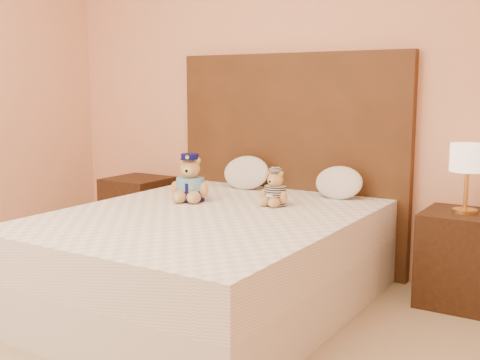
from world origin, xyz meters
name	(u,v)px	position (x,y,z in m)	size (l,w,h in m)	color
bed	(209,259)	(0.00, 1.20, 0.28)	(1.60, 2.00, 0.55)	white
headboard	(290,160)	(0.00, 2.21, 0.75)	(1.75, 0.08, 1.50)	#542E19
nightstand_left	(138,212)	(-1.25, 2.00, 0.28)	(0.45, 0.45, 0.55)	#361F11
nightstand_right	(462,258)	(1.25, 2.00, 0.28)	(0.45, 0.45, 0.55)	#361F11
lamp	(468,161)	(1.25, 2.00, 0.85)	(0.20, 0.20, 0.40)	gold
teddy_police	(190,178)	(-0.31, 1.44, 0.70)	(0.26, 0.25, 0.30)	#A78041
teddy_prisoner	(275,188)	(0.22, 1.60, 0.66)	(0.20, 0.19, 0.22)	#A78041
pillow_left	(246,171)	(-0.25, 2.03, 0.68)	(0.36, 0.23, 0.25)	white
pillow_right	(339,181)	(0.45, 2.03, 0.66)	(0.32, 0.21, 0.23)	white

